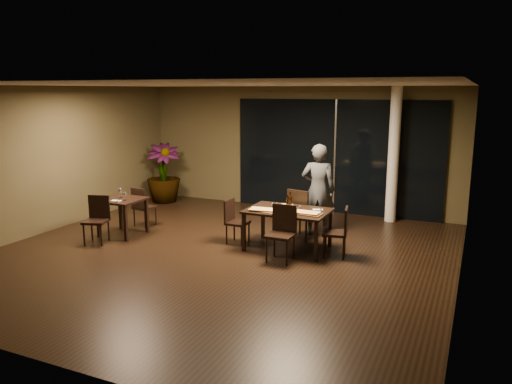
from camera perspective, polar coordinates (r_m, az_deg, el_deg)
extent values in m
plane|color=black|center=(9.10, -4.15, -7.11)|extent=(8.00, 8.00, 0.00)
cube|color=#443D24|center=(12.41, 4.70, 5.02)|extent=(8.00, 0.10, 3.00)
cube|color=#443D24|center=(5.61, -24.52, -4.09)|extent=(8.00, 0.10, 3.00)
cube|color=#443D24|center=(11.23, -22.80, 3.46)|extent=(0.10, 8.00, 3.00)
cube|color=#443D24|center=(7.70, 23.24, 0.05)|extent=(0.10, 8.00, 3.00)
cube|color=white|center=(8.62, -4.45, 12.27)|extent=(8.00, 8.00, 0.04)
cube|color=black|center=(12.04, 9.04, 3.99)|extent=(5.00, 0.06, 2.70)
cylinder|color=white|center=(11.44, 15.44, 4.08)|extent=(0.24, 0.24, 3.00)
cube|color=black|center=(9.20, 3.66, -2.17)|extent=(1.50, 1.00, 0.04)
cube|color=black|center=(9.16, -1.40, -4.62)|extent=(0.06, 0.06, 0.71)
cube|color=black|center=(8.68, 6.88, -5.64)|extent=(0.06, 0.06, 0.71)
cube|color=black|center=(9.93, 0.80, -3.33)|extent=(0.06, 0.06, 0.71)
cube|color=black|center=(9.49, 8.49, -4.18)|extent=(0.06, 0.06, 0.71)
cube|color=black|center=(10.46, -15.07, -0.87)|extent=(0.80, 0.80, 0.04)
cube|color=black|center=(10.51, -17.57, -3.05)|extent=(0.06, 0.06, 0.71)
cube|color=black|center=(10.08, -14.67, -3.50)|extent=(0.06, 0.06, 0.71)
cube|color=black|center=(11.01, -15.22, -2.26)|extent=(0.06, 0.06, 0.71)
cube|color=black|center=(10.59, -12.37, -2.66)|extent=(0.06, 0.06, 0.71)
cube|color=black|center=(9.96, 5.41, -2.61)|extent=(0.56, 0.56, 0.05)
cylinder|color=black|center=(10.09, 6.89, -3.86)|extent=(0.04, 0.04, 0.48)
cylinder|color=black|center=(10.28, 5.04, -3.53)|extent=(0.04, 0.04, 0.48)
cylinder|color=black|center=(9.77, 5.75, -4.35)|extent=(0.04, 0.04, 0.48)
cylinder|color=black|center=(9.97, 3.87, -4.00)|extent=(0.04, 0.04, 0.48)
cube|color=black|center=(9.73, 4.78, -1.33)|extent=(0.47, 0.14, 0.53)
cube|color=black|center=(8.61, 2.81, -5.00)|extent=(0.45, 0.45, 0.05)
cylinder|color=black|center=(8.58, 1.20, -6.65)|extent=(0.04, 0.04, 0.46)
cylinder|color=black|center=(8.45, 3.52, -6.95)|extent=(0.04, 0.04, 0.46)
cylinder|color=black|center=(8.90, 2.10, -5.97)|extent=(0.04, 0.04, 0.46)
cylinder|color=black|center=(8.78, 4.34, -6.24)|extent=(0.04, 0.04, 0.46)
cube|color=black|center=(8.73, 3.30, -3.05)|extent=(0.45, 0.05, 0.51)
cube|color=black|center=(9.62, -2.10, -3.54)|extent=(0.40, 0.40, 0.04)
cylinder|color=black|center=(9.47, -1.66, -5.06)|extent=(0.03, 0.03, 0.40)
cylinder|color=black|center=(9.75, -0.82, -4.57)|extent=(0.03, 0.03, 0.40)
cylinder|color=black|center=(9.61, -3.39, -4.82)|extent=(0.03, 0.03, 0.40)
cylinder|color=black|center=(9.88, -2.51, -4.35)|extent=(0.03, 0.03, 0.40)
cube|color=black|center=(9.65, -3.06, -2.14)|extent=(0.04, 0.39, 0.45)
cube|color=black|center=(8.96, 8.99, -4.68)|extent=(0.49, 0.49, 0.05)
cylinder|color=black|center=(9.20, 7.97, -5.60)|extent=(0.03, 0.03, 0.42)
cylinder|color=black|center=(8.87, 7.76, -6.24)|extent=(0.03, 0.03, 0.42)
cylinder|color=black|center=(9.18, 10.09, -5.71)|extent=(0.03, 0.03, 0.42)
cylinder|color=black|center=(8.85, 9.97, -6.36)|extent=(0.03, 0.03, 0.42)
cube|color=black|center=(8.89, 10.25, -3.28)|extent=(0.12, 0.41, 0.47)
cube|color=black|center=(11.10, -12.60, -1.74)|extent=(0.45, 0.45, 0.05)
cylinder|color=black|center=(11.15, -11.37, -2.70)|extent=(0.03, 0.03, 0.41)
cylinder|color=black|center=(11.37, -12.57, -2.48)|extent=(0.03, 0.03, 0.41)
cylinder|color=black|center=(10.92, -12.53, -3.05)|extent=(0.03, 0.03, 0.41)
cylinder|color=black|center=(11.15, -13.74, -2.81)|extent=(0.03, 0.03, 0.41)
cube|color=black|center=(10.93, -13.31, -0.76)|extent=(0.40, 0.09, 0.45)
cube|color=black|center=(10.09, -17.84, -3.22)|extent=(0.53, 0.53, 0.05)
cylinder|color=black|center=(10.07, -19.07, -4.61)|extent=(0.03, 0.03, 0.43)
cylinder|color=black|center=(9.92, -17.27, -4.72)|extent=(0.03, 0.03, 0.43)
cylinder|color=black|center=(10.37, -18.25, -4.09)|extent=(0.03, 0.03, 0.43)
cylinder|color=black|center=(10.23, -16.49, -4.19)|extent=(0.03, 0.03, 0.43)
cube|color=black|center=(10.20, -17.49, -1.65)|extent=(0.41, 0.16, 0.48)
imported|color=#2D2F32|center=(10.13, 7.11, 0.24)|extent=(0.71, 0.54, 1.87)
imported|color=#234C19|center=(13.32, -10.54, 2.14)|extent=(1.18, 1.18, 1.54)
cube|color=#3F2A14|center=(9.08, 1.00, -2.14)|extent=(0.64, 0.42, 0.01)
cube|color=#442715|center=(8.93, 5.56, -2.44)|extent=(0.64, 0.36, 0.01)
cylinder|color=#B43E14|center=(9.49, 3.42, -1.56)|extent=(0.28, 0.28, 0.01)
cylinder|color=white|center=(9.34, 2.09, -1.50)|extent=(0.08, 0.08, 0.10)
cylinder|color=white|center=(9.20, 4.88, -1.79)|extent=(0.07, 0.07, 0.08)
cube|color=white|center=(8.89, 6.66, -2.52)|extent=(0.20, 0.14, 0.01)
cube|color=silver|center=(9.21, 7.08, -2.04)|extent=(0.20, 0.16, 0.01)
cube|color=white|center=(10.26, -15.71, -0.98)|extent=(0.19, 0.12, 0.01)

